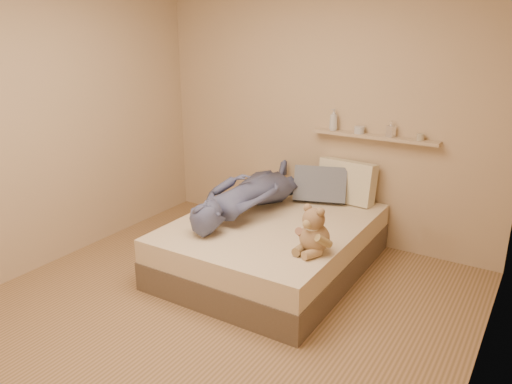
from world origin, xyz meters
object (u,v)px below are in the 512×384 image
Objects in this scene: person at (251,192)px; wall_shelf at (374,137)px; bed at (272,244)px; teddy_bear at (313,233)px; pillow_cream at (347,181)px; game_console at (204,216)px; pillow_grey at (320,185)px; dark_plush at (255,192)px.

wall_shelf reaches higher than person.
teddy_bear reaches higher than bed.
bed is 3.45× the size of pillow_cream.
game_console is 0.38× the size of pillow_grey.
person reaches higher than game_console.
teddy_bear reaches higher than game_console.
pillow_grey is 0.67m from wall_shelf.
game_console is 0.50× the size of teddy_bear.
pillow_grey is 0.72m from person.
wall_shelf is (0.55, 0.91, 0.88)m from bed.
pillow_grey is at bearing 79.28° from bed.
dark_plush reaches higher than game_console.
dark_plush is (-0.39, 0.32, 0.34)m from bed.
wall_shelf is at bearing -133.04° from person.
pillow_grey is at bearing 68.66° from game_console.
pillow_cream is at bearing 100.66° from teddy_bear.
pillow_cream is 0.96m from person.
game_console is at bearing -87.28° from dark_plush.
person is at bearing -131.06° from pillow_cream.
pillow_cream is 0.46× the size of wall_shelf.
wall_shelf is at bearing 32.16° from dark_plush.
dark_plush reaches higher than bed.
game_console is 0.16× the size of wall_shelf.
teddy_bear is at bearing -34.09° from bed.
teddy_bear is 1.17m from pillow_grey.
dark_plush is at bearing 140.45° from bed.
game_console is at bearing -116.92° from pillow_cream.
pillow_cream is 0.35× the size of person.
wall_shelf reaches higher than bed.
person is at bearing 84.80° from game_console.
wall_shelf is (-0.02, 1.30, 0.49)m from teddy_bear.
dark_plush is at bearing -62.58° from person.
pillow_cream is 0.26m from pillow_grey.
bed is at bearing -39.55° from dark_plush.
bed is 0.99m from pillow_cream.
dark_plush is at bearing -147.84° from wall_shelf.
game_console is 0.64m from person.
pillow_grey reaches higher than bed.
dark_plush is (-0.96, 0.71, -0.05)m from teddy_bear.
bed is at bearing -112.57° from pillow_cream.
teddy_bear is 0.69× the size of pillow_cream.
person is at bearing -136.13° from wall_shelf.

